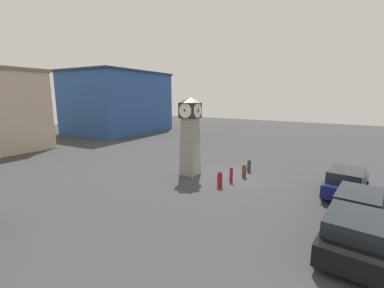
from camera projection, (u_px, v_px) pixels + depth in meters
ground_plane at (234, 176)px, 17.76m from camera, size 83.31×83.31×0.00m
clock_tower at (190, 135)px, 17.59m from camera, size 1.55×1.54×5.36m
bollard_near_tower at (249, 166)px, 18.54m from camera, size 0.26×0.26×0.93m
bollard_mid_row at (244, 171)px, 17.28m from camera, size 0.27×0.27×0.93m
bollard_far_row at (231, 175)px, 16.35m from camera, size 0.21×0.21×0.99m
bollard_end_row at (220, 179)px, 15.45m from camera, size 0.31×0.31×0.99m
car_navy_sedan at (356, 234)px, 8.82m from camera, size 4.28×2.34×1.53m
car_near_tower at (358, 205)px, 11.25m from camera, size 4.68×2.22×1.42m
car_by_building at (346, 182)px, 14.08m from camera, size 4.34×2.22×1.54m
storefront_low_left at (119, 102)px, 39.37m from camera, size 14.92×11.43×8.96m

